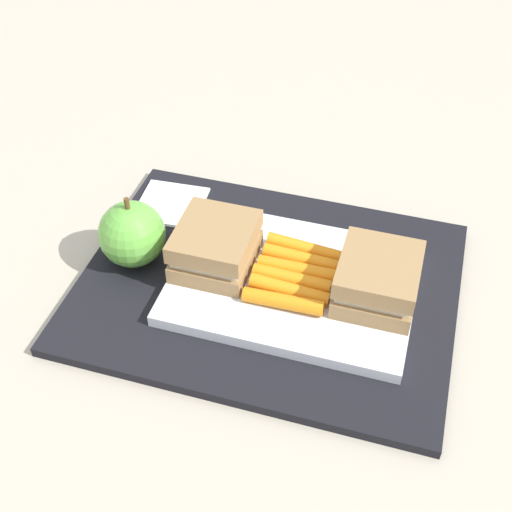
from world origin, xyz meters
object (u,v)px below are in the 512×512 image
object	(u,v)px
sandwich_half_right	(215,246)
carrot_sticks_bundle	(294,274)
sandwich_half_left	(378,279)
food_tray	(293,283)
apple	(132,234)
paper_napkin	(171,204)

from	to	relation	value
sandwich_half_right	carrot_sticks_bundle	world-z (taller)	sandwich_half_right
sandwich_half_left	sandwich_half_right	bearing A→B (deg)	0.00
food_tray	sandwich_half_left	world-z (taller)	sandwich_half_left
sandwich_half_right	apple	size ratio (longest dim) A/B	1.04
sandwich_half_right	carrot_sticks_bundle	xyz separation A→B (m)	(-0.08, 0.00, -0.02)
food_tray	sandwich_half_left	size ratio (longest dim) A/B	2.88
sandwich_half_left	apple	distance (m)	0.24
sandwich_half_right	paper_napkin	size ratio (longest dim) A/B	1.14
food_tray	carrot_sticks_bundle	world-z (taller)	carrot_sticks_bundle
food_tray	paper_napkin	bearing A→B (deg)	-27.69
sandwich_half_left	paper_napkin	size ratio (longest dim) A/B	1.14
food_tray	sandwich_half_left	xyz separation A→B (m)	(-0.08, 0.00, 0.03)
food_tray	apple	world-z (taller)	apple
carrot_sticks_bundle	paper_napkin	size ratio (longest dim) A/B	1.27
sandwich_half_right	carrot_sticks_bundle	size ratio (longest dim) A/B	0.90
sandwich_half_right	food_tray	bearing A→B (deg)	180.00
food_tray	sandwich_half_right	distance (m)	0.08
sandwich_half_right	paper_napkin	world-z (taller)	sandwich_half_right
sandwich_half_left	paper_napkin	bearing A→B (deg)	-19.43
sandwich_half_left	paper_napkin	distance (m)	0.25
food_tray	paper_napkin	xyz separation A→B (m)	(0.16, -0.08, -0.00)
food_tray	sandwich_half_right	bearing A→B (deg)	0.00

